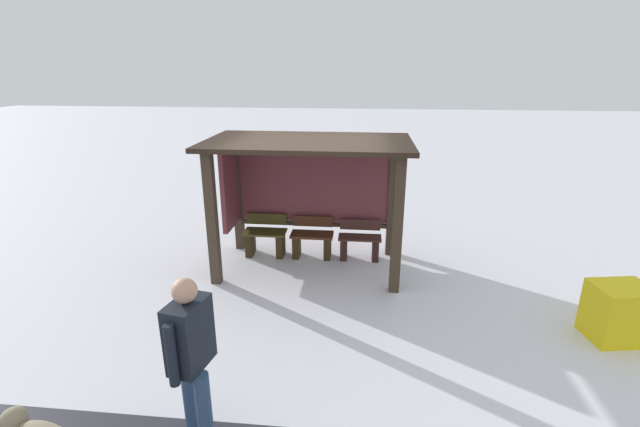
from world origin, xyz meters
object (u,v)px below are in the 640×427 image
(bench_left_inside, at_px, (266,239))
(person_walking, at_px, (191,349))
(bus_shelter, at_px, (303,173))
(bench_center_inside, at_px, (312,240))
(bench_right_inside, at_px, (360,243))
(grit_bin, at_px, (619,313))

(bench_left_inside, xyz_separation_m, person_walking, (0.30, -4.27, 0.67))
(bus_shelter, xyz_separation_m, bench_left_inside, (-0.76, 0.22, -1.33))
(bench_center_inside, distance_m, person_walking, 4.36)
(bench_left_inside, relative_size, person_walking, 0.46)
(bench_center_inside, height_order, bench_right_inside, bench_center_inside)
(bench_center_inside, relative_size, grit_bin, 1.04)
(grit_bin, bearing_deg, bench_left_inside, 157.08)
(bench_right_inside, distance_m, person_walking, 4.57)
(grit_bin, bearing_deg, bench_center_inside, 152.97)
(bus_shelter, height_order, grit_bin, bus_shelter)
(bus_shelter, xyz_separation_m, grit_bin, (4.36, -1.95, -1.28))
(bus_shelter, distance_m, grit_bin, 4.94)
(bench_right_inside, bearing_deg, person_walking, -108.84)
(bench_left_inside, bearing_deg, bench_center_inside, -0.05)
(bench_left_inside, bearing_deg, bus_shelter, -15.87)
(grit_bin, bearing_deg, bus_shelter, 155.92)
(bus_shelter, relative_size, person_walking, 1.98)
(bench_center_inside, xyz_separation_m, person_walking, (-0.58, -4.27, 0.67))
(person_walking, height_order, grit_bin, person_walking)
(person_walking, bearing_deg, bench_left_inside, 93.98)
(bench_center_inside, relative_size, bench_right_inside, 1.00)
(bus_shelter, relative_size, bench_left_inside, 4.29)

